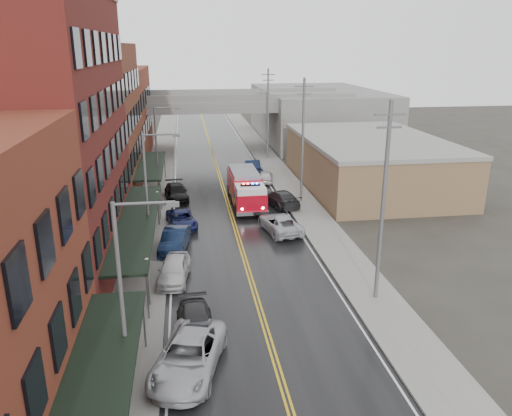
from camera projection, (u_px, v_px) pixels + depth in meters
road at (234, 223)px, 43.65m from camera, size 11.00×160.00×0.02m
sidewalk_left at (149, 226)px, 42.64m from camera, size 3.00×160.00×0.15m
sidewalk_right at (315, 218)px, 44.62m from camera, size 3.00×160.00×0.15m
curb_left at (168, 225)px, 42.86m from camera, size 0.30×160.00×0.15m
curb_right at (297, 219)px, 44.40m from camera, size 0.30×160.00×0.15m
brick_building_b at (39, 138)px, 32.47m from camera, size 9.00×20.00×18.00m
brick_building_c at (88, 123)px, 49.41m from camera, size 9.00×15.00×15.00m
brick_building_far at (112, 115)px, 66.34m from camera, size 9.00×20.00×12.00m
tan_building at (370, 164)px, 54.46m from camera, size 14.00×22.00×5.00m
right_far_block at (317, 114)px, 82.51m from camera, size 18.00×30.00×8.00m
awning_0 at (92, 403)px, 17.24m from camera, size 2.60×16.00×3.09m
awning_1 at (137, 221)px, 35.12m from camera, size 2.60×18.00×3.09m
awning_2 at (151, 165)px, 51.59m from camera, size 2.60×13.00×3.09m
globe_lamp_1 at (147, 271)px, 28.89m from camera, size 0.44×0.44×3.12m
globe_lamp_2 at (158, 201)px, 42.07m from camera, size 0.44×0.44×3.12m
street_lamp_0 at (127, 290)px, 20.45m from camera, size 2.64×0.22×9.00m
street_lamp_1 at (150, 187)px, 35.51m from camera, size 2.64×0.22×9.00m
street_lamp_2 at (159, 145)px, 50.57m from camera, size 2.64×0.22×9.00m
utility_pole_0 at (383, 201)px, 28.56m from camera, size 1.80×0.24×12.00m
utility_pole_1 at (303, 139)px, 47.38m from camera, size 1.80×0.24×12.00m
utility_pole_2 at (268, 113)px, 66.21m from camera, size 1.80×0.24×12.00m
overpass at (211, 110)px, 71.92m from camera, size 40.00×10.00×7.50m
fire_truck at (246, 188)px, 47.95m from camera, size 3.60×8.78×3.19m
parked_car_left_2 at (189, 356)px, 23.48m from camera, size 4.29×6.56×1.68m
parked_car_left_3 at (195, 324)px, 26.46m from camera, size 2.14×4.83×1.38m
parked_car_left_4 at (174, 269)px, 32.68m from camera, size 2.46×4.86×1.59m
parked_car_left_5 at (175, 240)px, 37.57m from camera, size 2.56×5.17×1.63m
parked_car_left_6 at (182, 219)px, 42.53m from camera, size 2.93×5.05×1.32m
parked_car_left_7 at (176, 192)px, 49.96m from camera, size 2.66×5.49×1.54m
parked_car_right_0 at (280, 223)px, 41.29m from camera, size 3.42×5.77×1.50m
parked_car_right_1 at (281, 198)px, 48.04m from camera, size 3.46×5.69×1.54m
parked_car_right_2 at (266, 176)px, 56.44m from camera, size 2.32×4.18×1.34m
parked_car_right_3 at (252, 166)px, 60.71m from camera, size 2.08×5.09×1.64m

